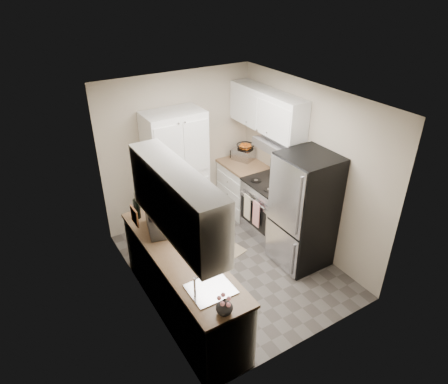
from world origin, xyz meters
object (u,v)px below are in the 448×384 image
at_px(microwave, 162,219).
at_px(wine_bottle, 137,207).
at_px(refrigerator, 304,211).
at_px(electric_range, 270,207).
at_px(toaster_oven, 243,154).
at_px(pantry_cabinet, 177,173).

relative_size(microwave, wine_bottle, 1.54).
bearing_deg(refrigerator, electric_range, 87.52).
distance_m(refrigerator, toaster_oven, 1.76).
bearing_deg(toaster_oven, electric_range, -120.96).
bearing_deg(microwave, toaster_oven, -45.31).
height_order(refrigerator, wine_bottle, refrigerator).
distance_m(electric_range, wine_bottle, 2.21).
height_order(microwave, toaster_oven, microwave).
bearing_deg(wine_bottle, microwave, -67.30).
bearing_deg(toaster_oven, refrigerator, -119.15).
bearing_deg(wine_bottle, toaster_oven, 19.81).
xyz_separation_m(electric_range, wine_bottle, (-2.11, 0.15, 0.61)).
bearing_deg(wine_bottle, refrigerator, -24.53).
bearing_deg(electric_range, refrigerator, -92.48).
bearing_deg(microwave, pantry_cabinet, -18.75).
bearing_deg(pantry_cabinet, microwave, -122.71).
bearing_deg(pantry_cabinet, electric_range, -38.22).
xyz_separation_m(pantry_cabinet, microwave, (-0.77, -1.19, 0.07)).
height_order(refrigerator, toaster_oven, refrigerator).
xyz_separation_m(microwave, wine_bottle, (-0.17, 0.42, 0.03)).
relative_size(refrigerator, microwave, 3.21).
xyz_separation_m(pantry_cabinet, electric_range, (1.17, -0.93, -0.52)).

